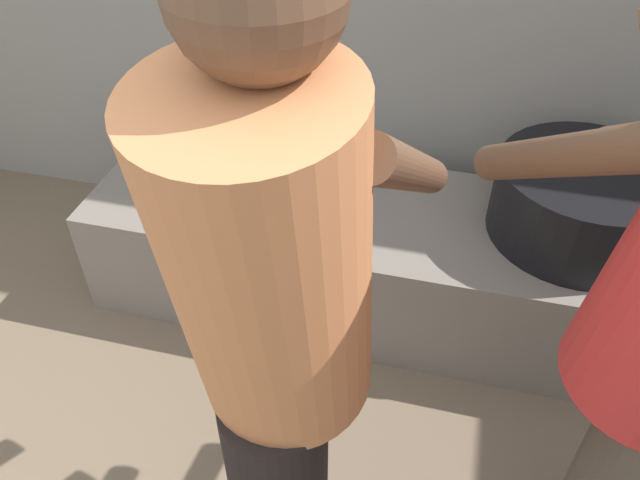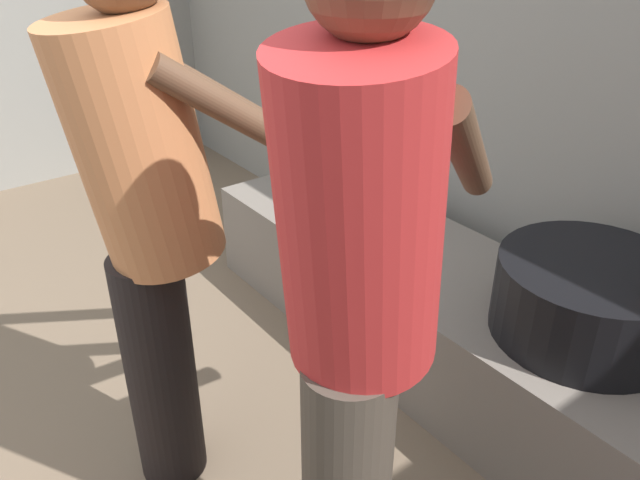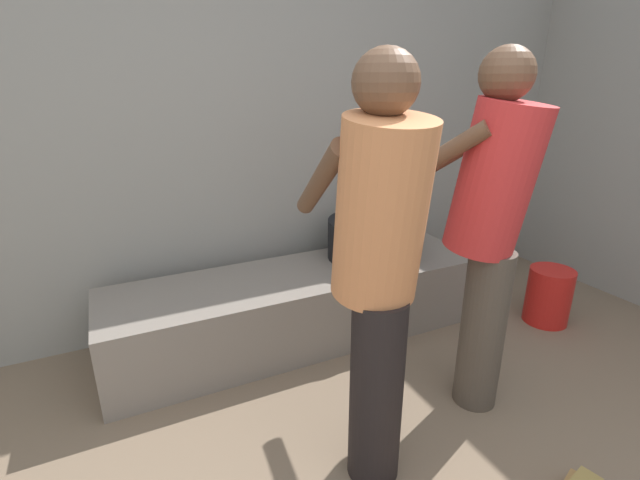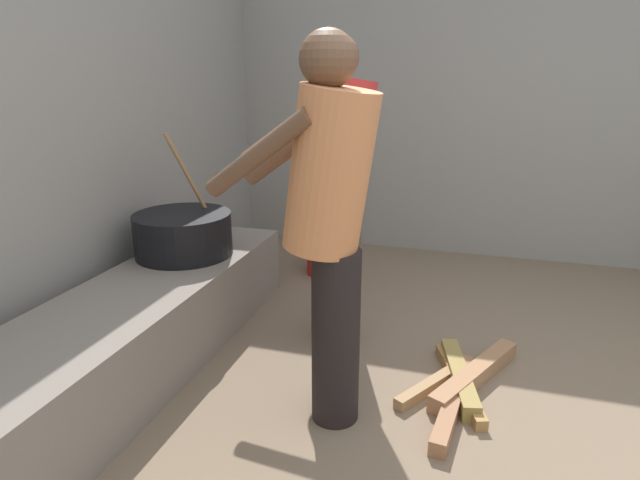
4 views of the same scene
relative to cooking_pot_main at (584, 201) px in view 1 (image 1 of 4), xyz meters
name	(u,v)px [view 1 (image 1 of 4)]	position (x,y,z in m)	size (l,w,h in m)	color
hearth_ledge	(410,263)	(-0.50, -0.04, -0.33)	(2.23, 0.60, 0.42)	slate
cooking_pot_main	(584,201)	(0.00, 0.00, 0.00)	(0.55, 0.55, 0.70)	black
cook_in_orange_shirt	(277,341)	(-0.65, -1.05, 0.36)	(0.41, 0.69, 1.57)	black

